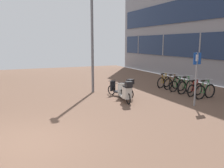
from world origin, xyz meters
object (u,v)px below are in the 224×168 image
object	(u,v)px
lamp_post	(92,28)
bicycle_rack_00	(205,91)
bicycle_rack_01	(195,90)
bicycle_rack_03	(177,85)
bicycle_rack_02	(186,87)
parking_sign	(196,73)
bicycle_rack_05	(164,82)
bicycle_rack_04	(172,83)
scooter_mid	(126,92)
scooter_near	(123,88)

from	to	relation	value
lamp_post	bicycle_rack_00	bearing A→B (deg)	-38.09
bicycle_rack_01	bicycle_rack_03	size ratio (longest dim) A/B	0.98
bicycle_rack_02	parking_sign	distance (m)	2.82
bicycle_rack_00	bicycle_rack_05	world-z (taller)	bicycle_rack_00
bicycle_rack_04	lamp_post	xyz separation A→B (m)	(-4.64, 0.99, 3.14)
bicycle_rack_00	bicycle_rack_01	xyz separation A→B (m)	(-0.04, 0.66, -0.03)
bicycle_rack_04	parking_sign	bearing A→B (deg)	-113.12
bicycle_rack_01	scooter_mid	world-z (taller)	scooter_mid
parking_sign	bicycle_rack_05	bearing A→B (deg)	71.73
scooter_near	parking_sign	distance (m)	3.59
bicycle_rack_02	bicycle_rack_05	size ratio (longest dim) A/B	1.12
bicycle_rack_03	scooter_near	xyz separation A→B (m)	(-3.46, -0.12, 0.12)
bicycle_rack_05	parking_sign	world-z (taller)	parking_sign
bicycle_rack_02	scooter_near	bearing A→B (deg)	171.33
parking_sign	bicycle_rack_00	bearing A→B (deg)	30.98
bicycle_rack_04	parking_sign	distance (m)	3.96
scooter_mid	lamp_post	world-z (taller)	lamp_post
bicycle_rack_00	bicycle_rack_04	bearing A→B (deg)	89.28
bicycle_rack_01	bicycle_rack_04	size ratio (longest dim) A/B	0.93
parking_sign	lamp_post	world-z (taller)	lamp_post
bicycle_rack_01	bicycle_rack_04	distance (m)	1.97
bicycle_rack_03	lamp_post	bearing A→B (deg)	159.90
bicycle_rack_05	parking_sign	bearing A→B (deg)	-108.27
bicycle_rack_00	lamp_post	world-z (taller)	lamp_post
lamp_post	bicycle_rack_02	bearing A→B (deg)	-26.80
bicycle_rack_00	bicycle_rack_03	size ratio (longest dim) A/B	1.10
scooter_mid	parking_sign	bearing A→B (deg)	-35.76
bicycle_rack_05	scooter_mid	distance (m)	4.52
lamp_post	scooter_mid	bearing A→B (deg)	-75.99
bicycle_rack_00	bicycle_rack_02	distance (m)	1.31
bicycle_rack_04	scooter_near	world-z (taller)	scooter_near
scooter_near	scooter_mid	distance (m)	1.01
bicycle_rack_01	parking_sign	world-z (taller)	parking_sign
bicycle_rack_01	lamp_post	bearing A→B (deg)	147.09
bicycle_rack_02	scooter_near	size ratio (longest dim) A/B	0.82
bicycle_rack_05	bicycle_rack_00	bearing A→B (deg)	-88.43
lamp_post	bicycle_rack_03	bearing A→B (deg)	-20.10
scooter_near	scooter_mid	xyz separation A→B (m)	(-0.35, -0.95, 0.03)
scooter_near	scooter_mid	size ratio (longest dim) A/B	0.98
bicycle_rack_04	lamp_post	world-z (taller)	lamp_post
scooter_near	bicycle_rack_05	bearing A→B (deg)	22.31
bicycle_rack_02	parking_sign	bearing A→B (deg)	-122.71
scooter_mid	parking_sign	xyz separation A→B (m)	(2.47, -1.78, 0.96)
bicycle_rack_04	parking_sign	world-z (taller)	parking_sign
parking_sign	scooter_near	bearing A→B (deg)	127.79
bicycle_rack_05	scooter_mid	bearing A→B (deg)	-148.20
bicycle_rack_02	scooter_mid	size ratio (longest dim) A/B	0.80
bicycle_rack_01	parking_sign	bearing A→B (deg)	-132.83
bicycle_rack_04	bicycle_rack_01	bearing A→B (deg)	-92.15
bicycle_rack_00	scooter_mid	distance (m)	4.03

